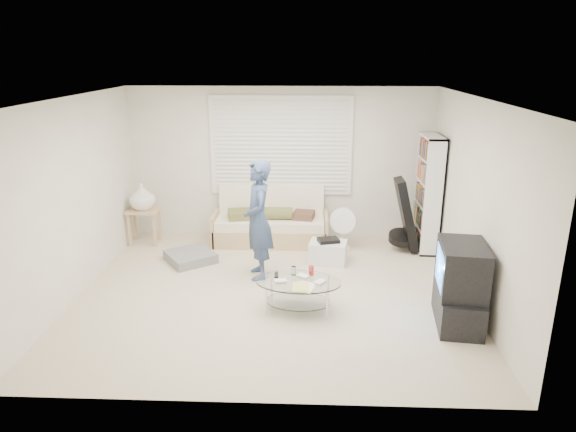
{
  "coord_description": "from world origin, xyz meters",
  "views": [
    {
      "loc": [
        0.45,
        -6.12,
        3.01
      ],
      "look_at": [
        0.19,
        0.3,
        0.96
      ],
      "focal_mm": 32.0,
      "sensor_mm": 36.0,
      "label": 1
    }
  ],
  "objects_px": {
    "tv_unit": "(460,286)",
    "coffee_table": "(299,286)",
    "bookshelf": "(428,194)",
    "futon_sofa": "(271,225)"
  },
  "relations": [
    {
      "from": "futon_sofa",
      "to": "tv_unit",
      "type": "xyz_separation_m",
      "value": [
        2.35,
        -2.59,
        0.17
      ]
    },
    {
      "from": "coffee_table",
      "to": "futon_sofa",
      "type": "bearing_deg",
      "value": 102.23
    },
    {
      "from": "bookshelf",
      "to": "coffee_table",
      "type": "distance_m",
      "value": 2.99
    },
    {
      "from": "futon_sofa",
      "to": "tv_unit",
      "type": "height_order",
      "value": "tv_unit"
    },
    {
      "from": "tv_unit",
      "to": "bookshelf",
      "type": "bearing_deg",
      "value": 87.02
    },
    {
      "from": "tv_unit",
      "to": "coffee_table",
      "type": "xyz_separation_m",
      "value": [
        -1.85,
        0.24,
        -0.16
      ]
    },
    {
      "from": "tv_unit",
      "to": "coffee_table",
      "type": "distance_m",
      "value": 1.87
    },
    {
      "from": "futon_sofa",
      "to": "coffee_table",
      "type": "bearing_deg",
      "value": -77.77
    },
    {
      "from": "tv_unit",
      "to": "coffee_table",
      "type": "relative_size",
      "value": 0.89
    },
    {
      "from": "tv_unit",
      "to": "coffee_table",
      "type": "height_order",
      "value": "tv_unit"
    }
  ]
}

